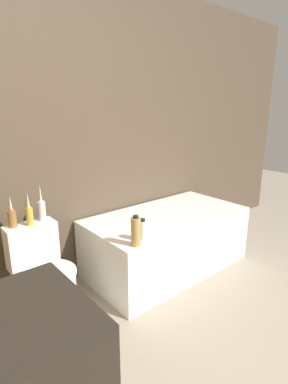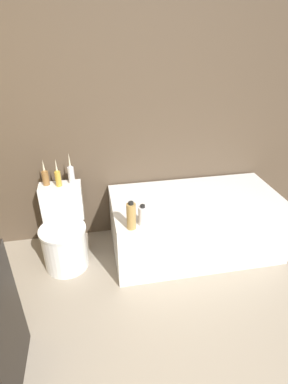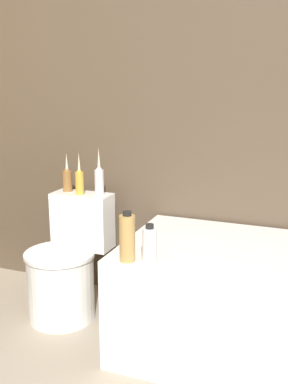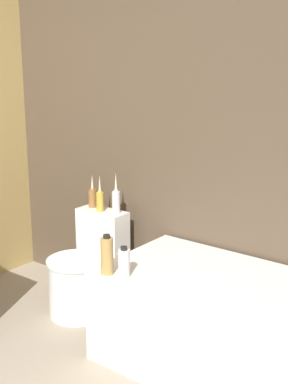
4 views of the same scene
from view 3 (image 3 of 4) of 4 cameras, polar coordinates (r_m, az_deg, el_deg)
wall_back_tiled at (r=2.66m, az=3.14°, el=12.96°), size 6.40×0.06×2.60m
bathtub at (r=2.33m, az=16.77°, el=-13.85°), size 1.54×0.79×0.55m
toilet at (r=2.70m, az=-9.76°, el=-9.39°), size 0.40×0.56×0.68m
vase_gold at (r=2.80m, az=-9.72°, el=1.69°), size 0.06×0.06×0.24m
vase_silver at (r=2.70m, az=-8.19°, el=1.46°), size 0.05×0.05×0.26m
vase_bronze at (r=2.69m, az=-5.71°, el=1.64°), size 0.06×0.06×0.28m
shampoo_bottle_tall at (r=2.01m, az=-2.14°, el=-5.83°), size 0.07×0.07×0.23m
shampoo_bottle_short at (r=2.02m, az=0.71°, el=-6.62°), size 0.07×0.07×0.17m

